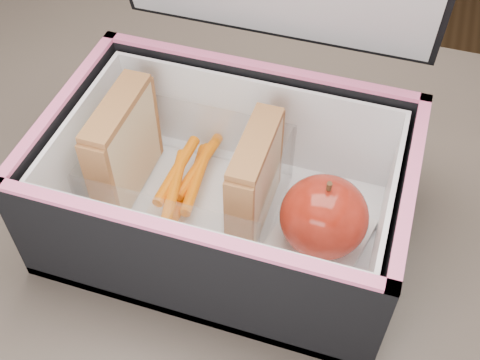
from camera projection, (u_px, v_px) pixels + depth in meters
The scene contains 8 objects.
kitchen_table at pixel (250, 308), 0.64m from camera, with size 1.20×0.80×0.75m.
lunch_bag at pixel (228, 178), 0.55m from camera, with size 0.32×0.27×0.32m.
plastic_tub at pixel (189, 177), 0.58m from camera, with size 0.18×0.13×0.07m, color white, non-canonical shape.
sandwich_left at pixel (124, 147), 0.57m from camera, with size 0.03×0.10×0.11m.
sandwich_right at pixel (255, 180), 0.55m from camera, with size 0.03×0.09×0.10m.
carrot_sticks at pixel (188, 180), 0.59m from camera, with size 0.04×0.13×0.03m.
paper_napkin at pixel (320, 237), 0.57m from camera, with size 0.08×0.09×0.01m, color white.
red_apple at pixel (324, 217), 0.53m from camera, with size 0.09×0.09×0.08m.
Camera 1 is at (0.09, -0.31, 1.23)m, focal length 45.00 mm.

